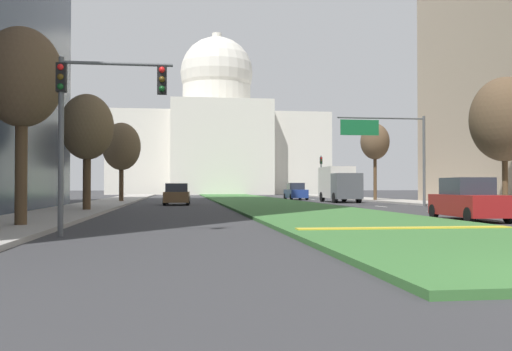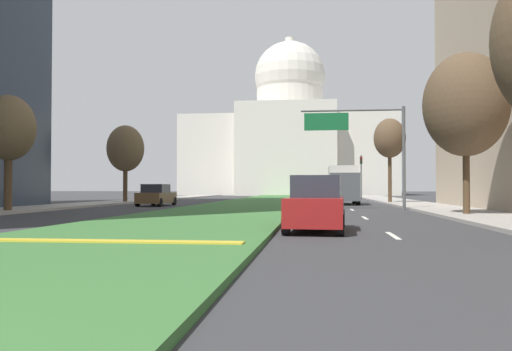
{
  "view_description": "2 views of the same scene",
  "coord_description": "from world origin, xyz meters",
  "px_view_note": "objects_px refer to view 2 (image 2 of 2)",
  "views": [
    {
      "loc": [
        -6.9,
        -6.69,
        1.45
      ],
      "look_at": [
        1.3,
        53.61,
        2.6
      ],
      "focal_mm": 39.27,
      "sensor_mm": 36.0,
      "label": 1
    },
    {
      "loc": [
        5.05,
        -1.96,
        1.43
      ],
      "look_at": [
        -1.99,
        59.11,
        2.81
      ],
      "focal_mm": 36.69,
      "sensor_mm": 36.0,
      "label": 2
    }
  ],
  "objects_px": {
    "street_tree_right_far": "(390,139)",
    "sedan_lead_stopped": "(316,205)",
    "overhead_guide_sign": "(364,136)",
    "sedan_midblock": "(156,196)",
    "capitol_building": "(290,142)",
    "street_tree_right_mid": "(466,105)",
    "sedan_distant": "(318,193)",
    "street_tree_left_far": "(125,149)",
    "box_truck_delivery": "(343,184)",
    "street_tree_left_mid": "(9,129)",
    "traffic_light_far_right": "(361,171)"
  },
  "relations": [
    {
      "from": "street_tree_right_far",
      "to": "sedan_midblock",
      "type": "height_order",
      "value": "street_tree_right_far"
    },
    {
      "from": "sedan_midblock",
      "to": "box_truck_delivery",
      "type": "bearing_deg",
      "value": 19.61
    },
    {
      "from": "sedan_lead_stopped",
      "to": "sedan_midblock",
      "type": "distance_m",
      "value": 24.85
    },
    {
      "from": "traffic_light_far_right",
      "to": "street_tree_left_far",
      "type": "bearing_deg",
      "value": -142.51
    },
    {
      "from": "traffic_light_far_right",
      "to": "sedan_lead_stopped",
      "type": "xyz_separation_m",
      "value": [
        -5.26,
        -45.07,
        -2.47
      ]
    },
    {
      "from": "sedan_distant",
      "to": "street_tree_right_mid",
      "type": "bearing_deg",
      "value": -75.59
    },
    {
      "from": "traffic_light_far_right",
      "to": "overhead_guide_sign",
      "type": "bearing_deg",
      "value": -94.51
    },
    {
      "from": "street_tree_right_mid",
      "to": "sedan_lead_stopped",
      "type": "xyz_separation_m",
      "value": [
        -7.2,
        -8.95,
        -4.58
      ]
    },
    {
      "from": "street_tree_right_far",
      "to": "street_tree_left_mid",
      "type": "bearing_deg",
      "value": -141.36
    },
    {
      "from": "street_tree_left_far",
      "to": "street_tree_right_far",
      "type": "distance_m",
      "value": 23.39
    },
    {
      "from": "street_tree_right_far",
      "to": "street_tree_right_mid",
      "type": "bearing_deg",
      "value": -87.46
    },
    {
      "from": "sedan_distant",
      "to": "sedan_midblock",
      "type": "bearing_deg",
      "value": -130.46
    },
    {
      "from": "street_tree_left_mid",
      "to": "street_tree_right_mid",
      "type": "bearing_deg",
      "value": -2.74
    },
    {
      "from": "overhead_guide_sign",
      "to": "street_tree_right_far",
      "type": "bearing_deg",
      "value": 75.19
    },
    {
      "from": "street_tree_right_far",
      "to": "sedan_lead_stopped",
      "type": "bearing_deg",
      "value": -102.37
    },
    {
      "from": "street_tree_left_mid",
      "to": "capitol_building",
      "type": "bearing_deg",
      "value": 80.68
    },
    {
      "from": "traffic_light_far_right",
      "to": "box_truck_delivery",
      "type": "xyz_separation_m",
      "value": [
        -3.04,
        -18.28,
        -1.64
      ]
    },
    {
      "from": "street_tree_right_far",
      "to": "sedan_distant",
      "type": "bearing_deg",
      "value": 129.74
    },
    {
      "from": "sedan_distant",
      "to": "box_truck_delivery",
      "type": "bearing_deg",
      "value": -77.92
    },
    {
      "from": "overhead_guide_sign",
      "to": "capitol_building",
      "type": "bearing_deg",
      "value": 96.82
    },
    {
      "from": "sedan_lead_stopped",
      "to": "sedan_distant",
      "type": "distance_m",
      "value": 36.19
    },
    {
      "from": "sedan_lead_stopped",
      "to": "box_truck_delivery",
      "type": "relative_size",
      "value": 0.7
    },
    {
      "from": "street_tree_right_mid",
      "to": "street_tree_right_far",
      "type": "xyz_separation_m",
      "value": [
        -0.88,
        19.88,
        0.19
      ]
    },
    {
      "from": "overhead_guide_sign",
      "to": "sedan_distant",
      "type": "bearing_deg",
      "value": 97.91
    },
    {
      "from": "overhead_guide_sign",
      "to": "street_tree_right_far",
      "type": "relative_size",
      "value": 0.88
    },
    {
      "from": "street_tree_right_mid",
      "to": "sedan_lead_stopped",
      "type": "height_order",
      "value": "street_tree_right_mid"
    },
    {
      "from": "overhead_guide_sign",
      "to": "street_tree_left_far",
      "type": "xyz_separation_m",
      "value": [
        -20.02,
        11.77,
        0.19
      ]
    },
    {
      "from": "overhead_guide_sign",
      "to": "sedan_midblock",
      "type": "bearing_deg",
      "value": 160.21
    },
    {
      "from": "sedan_lead_stopped",
      "to": "street_tree_left_mid",
      "type": "bearing_deg",
      "value": 149.4
    },
    {
      "from": "traffic_light_far_right",
      "to": "sedan_lead_stopped",
      "type": "relative_size",
      "value": 1.16
    },
    {
      "from": "sedan_lead_stopped",
      "to": "street_tree_right_far",
      "type": "bearing_deg",
      "value": 77.63
    },
    {
      "from": "street_tree_right_mid",
      "to": "sedan_distant",
      "type": "distance_m",
      "value": 28.49
    },
    {
      "from": "sedan_lead_stopped",
      "to": "street_tree_right_mid",
      "type": "bearing_deg",
      "value": 51.16
    },
    {
      "from": "capitol_building",
      "to": "sedan_distant",
      "type": "xyz_separation_m",
      "value": [
        5.26,
        -47.28,
        -9.26
      ]
    },
    {
      "from": "street_tree_right_mid",
      "to": "street_tree_right_far",
      "type": "relative_size",
      "value": 1.08
    },
    {
      "from": "street_tree_right_mid",
      "to": "overhead_guide_sign",
      "type": "bearing_deg",
      "value": 120.2
    },
    {
      "from": "street_tree_right_mid",
      "to": "sedan_midblock",
      "type": "height_order",
      "value": "street_tree_right_mid"
    },
    {
      "from": "capitol_building",
      "to": "street_tree_left_mid",
      "type": "height_order",
      "value": "capitol_building"
    },
    {
      "from": "sedan_midblock",
      "to": "street_tree_left_mid",
      "type": "bearing_deg",
      "value": -113.05
    },
    {
      "from": "traffic_light_far_right",
      "to": "street_tree_right_far",
      "type": "xyz_separation_m",
      "value": [
        1.06,
        -16.24,
        2.3
      ]
    },
    {
      "from": "street_tree_left_far",
      "to": "sedan_midblock",
      "type": "distance_m",
      "value": 8.95
    },
    {
      "from": "capitol_building",
      "to": "street_tree_right_mid",
      "type": "relative_size",
      "value": 4.84
    },
    {
      "from": "capitol_building",
      "to": "sedan_distant",
      "type": "relative_size",
      "value": 9.32
    },
    {
      "from": "traffic_light_far_right",
      "to": "capitol_building",
      "type": "bearing_deg",
      "value": 105.04
    },
    {
      "from": "box_truck_delivery",
      "to": "capitol_building",
      "type": "bearing_deg",
      "value": 97.31
    },
    {
      "from": "street_tree_left_far",
      "to": "sedan_midblock",
      "type": "height_order",
      "value": "street_tree_left_far"
    },
    {
      "from": "street_tree_left_mid",
      "to": "sedan_distant",
      "type": "xyz_separation_m",
      "value": [
        17.3,
        26.08,
        -3.86
      ]
    },
    {
      "from": "traffic_light_far_right",
      "to": "street_tree_right_mid",
      "type": "distance_m",
      "value": 36.23
    },
    {
      "from": "street_tree_left_far",
      "to": "street_tree_right_mid",
      "type": "bearing_deg",
      "value": -38.11
    },
    {
      "from": "street_tree_right_far",
      "to": "sedan_lead_stopped",
      "type": "height_order",
      "value": "street_tree_right_far"
    }
  ]
}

